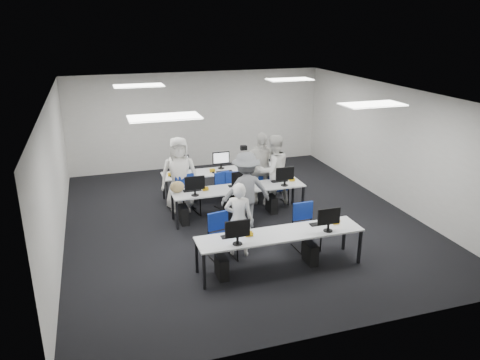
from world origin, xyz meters
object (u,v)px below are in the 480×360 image
object	(u,v)px
student_0	(239,219)
chair_7	(265,188)
chair_5	(183,197)
student_2	(179,175)
desk_mid	(239,190)
chair_6	(233,192)
chair_2	(188,203)
chair_4	(278,194)
photographer	(246,190)
chair_3	(226,197)
chair_1	(306,235)
student_3	(261,168)
desk_front	(280,236)
chair_0	(223,245)
student_1	(273,170)

from	to	relation	value
student_0	chair_7	bearing A→B (deg)	-99.80
chair_5	student_2	bearing A→B (deg)	-163.58
desk_mid	chair_6	bearing A→B (deg)	82.52
chair_2	student_0	size ratio (longest dim) A/B	0.62
chair_4	photographer	size ratio (longest dim) A/B	0.47
chair_2	chair_3	bearing A→B (deg)	-4.53
chair_1	chair_7	xyz separation A→B (m)	(0.16, 2.90, -0.00)
chair_2	chair_3	world-z (taller)	chair_2
chair_3	student_3	world-z (taller)	student_3
desk_front	chair_3	distance (m)	3.22
desk_mid	chair_1	distance (m)	2.21
chair_0	chair_1	bearing A→B (deg)	-13.95
desk_mid	chair_3	bearing A→B (deg)	103.64
student_0	student_3	size ratio (longest dim) A/B	0.83
student_1	chair_1	bearing A→B (deg)	76.38
desk_mid	chair_1	size ratio (longest dim) A/B	3.36
chair_2	photographer	bearing A→B (deg)	-54.90
chair_2	student_0	xyz separation A→B (m)	(0.55, -2.34, 0.47)
chair_0	photographer	distance (m)	1.72
chair_0	student_3	world-z (taller)	student_3
student_0	student_1	bearing A→B (deg)	-105.18
chair_0	student_1	world-z (taller)	student_1
desk_mid	photographer	world-z (taller)	photographer
chair_7	student_3	xyz separation A→B (m)	(-0.18, -0.15, 0.63)
student_1	student_3	world-z (taller)	student_3
photographer	desk_front	bearing A→B (deg)	90.84
chair_3	student_3	bearing A→B (deg)	-10.83
desk_front	chair_1	world-z (taller)	chair_1
desk_mid	chair_4	world-z (taller)	chair_4
chair_4	student_2	distance (m)	2.59
chair_4	chair_2	bearing A→B (deg)	175.32
chair_6	student_2	distance (m)	1.54
chair_5	chair_6	xyz separation A→B (m)	(1.31, 0.06, -0.02)
chair_6	chair_2	bearing A→B (deg)	-151.71
chair_4	chair_1	bearing A→B (deg)	-103.47
student_1	student_3	distance (m)	0.36
student_3	photographer	xyz separation A→B (m)	(-0.84, -1.33, -0.04)
chair_0	chair_2	distance (m)	2.42
student_0	chair_5	bearing A→B (deg)	-57.39
student_1	photographer	size ratio (longest dim) A/B	1.04
chair_3	chair_6	bearing A→B (deg)	32.34
desk_front	chair_3	world-z (taller)	chair_3
chair_1	chair_2	distance (m)	3.18
desk_mid	student_1	world-z (taller)	student_1
student_3	photographer	bearing A→B (deg)	-99.88
desk_mid	chair_6	xyz separation A→B (m)	(0.12, 0.93, -0.40)
desk_front	chair_7	xyz separation A→B (m)	(0.99, 3.49, -0.38)
student_1	student_3	xyz separation A→B (m)	(-0.25, 0.26, 0.01)
chair_1	student_0	world-z (taller)	student_0
chair_6	photographer	bearing A→B (deg)	-86.39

